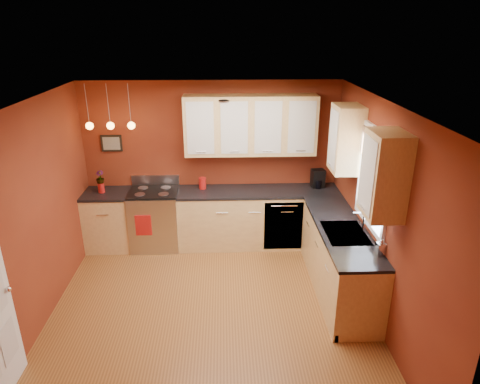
{
  "coord_description": "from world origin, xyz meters",
  "views": [
    {
      "loc": [
        0.19,
        -4.44,
        3.39
      ],
      "look_at": [
        0.4,
        1.0,
        1.23
      ],
      "focal_mm": 32.0,
      "sensor_mm": 36.0,
      "label": 1
    }
  ],
  "objects_px": {
    "gas_range": "(155,218)",
    "sink": "(345,234)",
    "coffee_maker": "(318,179)",
    "soap_pump": "(381,246)",
    "red_canister": "(202,183)"
  },
  "relations": [
    {
      "from": "gas_range",
      "to": "sink",
      "type": "height_order",
      "value": "sink"
    },
    {
      "from": "sink",
      "to": "coffee_maker",
      "type": "height_order",
      "value": "coffee_maker"
    },
    {
      "from": "sink",
      "to": "coffee_maker",
      "type": "bearing_deg",
      "value": 90.67
    },
    {
      "from": "soap_pump",
      "to": "coffee_maker",
      "type": "bearing_deg",
      "value": 97.05
    },
    {
      "from": "coffee_maker",
      "to": "red_canister",
      "type": "bearing_deg",
      "value": 171.88
    },
    {
      "from": "gas_range",
      "to": "red_canister",
      "type": "relative_size",
      "value": 6.14
    },
    {
      "from": "sink",
      "to": "gas_range",
      "type": "bearing_deg",
      "value": 150.22
    },
    {
      "from": "sink",
      "to": "red_canister",
      "type": "bearing_deg",
      "value": 139.12
    },
    {
      "from": "gas_range",
      "to": "soap_pump",
      "type": "distance_m",
      "value": 3.57
    },
    {
      "from": "sink",
      "to": "coffee_maker",
      "type": "xyz_separation_m",
      "value": [
        -0.02,
        1.61,
        0.16
      ]
    },
    {
      "from": "gas_range",
      "to": "coffee_maker",
      "type": "relative_size",
      "value": 3.84
    },
    {
      "from": "gas_range",
      "to": "soap_pump",
      "type": "bearing_deg",
      "value": -35.55
    },
    {
      "from": "gas_range",
      "to": "red_canister",
      "type": "bearing_deg",
      "value": 7.83
    },
    {
      "from": "soap_pump",
      "to": "sink",
      "type": "bearing_deg",
      "value": 114.26
    },
    {
      "from": "gas_range",
      "to": "coffee_maker",
      "type": "bearing_deg",
      "value": 2.31
    }
  ]
}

